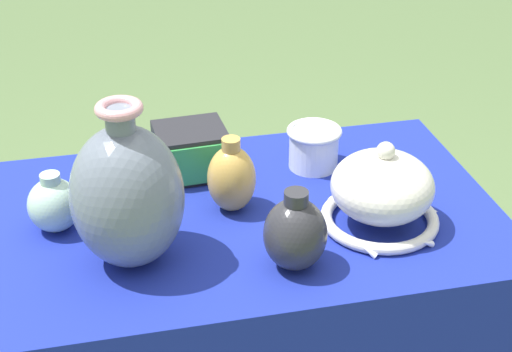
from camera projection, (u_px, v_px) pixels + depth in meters
display_table at (242, 259)px, 1.52m from camera, size 0.98×0.60×0.74m
vase_tall_bulbous at (127, 195)px, 1.29m from camera, size 0.19×0.19×0.30m
vase_dome_bell at (382, 193)px, 1.42m from camera, size 0.23×0.22×0.17m
mosaic_tile_box at (191, 151)px, 1.59m from camera, size 0.15×0.14×0.10m
jar_round_charcoal at (295, 233)px, 1.30m from camera, size 0.11×0.11×0.15m
jar_round_ochre at (232, 178)px, 1.46m from camera, size 0.09×0.09×0.15m
cup_wide_porcelain at (314, 146)px, 1.61m from camera, size 0.11×0.11×0.09m
jar_round_celadon at (54, 204)px, 1.41m from camera, size 0.10×0.10×0.11m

